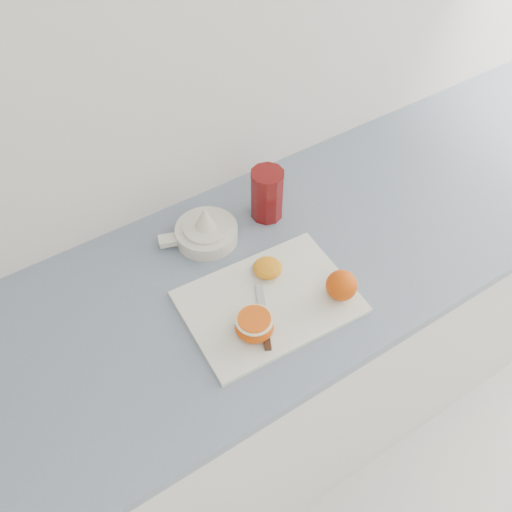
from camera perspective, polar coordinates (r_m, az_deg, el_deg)
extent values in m
cube|color=white|center=(1.21, -12.16, 20.38)|extent=(4.00, 0.04, 2.70)
cube|color=white|center=(1.72, 1.64, -10.45)|extent=(2.37, 0.60, 0.86)
cube|color=gray|center=(1.36, 2.04, -0.82)|extent=(2.43, 0.64, 0.03)
cube|color=white|center=(1.26, 1.31, -4.62)|extent=(0.38, 0.29, 0.01)
sphere|color=#D75400|center=(1.25, 8.54, -2.93)|extent=(0.07, 0.07, 0.07)
ellipsoid|color=#D75400|center=(1.19, -0.17, -7.05)|extent=(0.08, 0.08, 0.04)
cylinder|color=#FFECB4|center=(1.17, -0.17, -6.40)|extent=(0.08, 0.08, 0.00)
cylinder|color=orange|center=(1.17, -0.17, -6.32)|extent=(0.07, 0.07, 0.00)
ellipsoid|color=orange|center=(1.29, 1.16, -1.20)|extent=(0.07, 0.07, 0.03)
cylinder|color=gold|center=(1.29, 1.16, -0.95)|extent=(0.05, 0.05, 0.00)
cube|color=#421F14|center=(1.20, 1.01, -7.83)|extent=(0.05, 0.07, 0.01)
cube|color=#B7B7BC|center=(1.25, 0.52, -4.53)|extent=(0.06, 0.09, 0.00)
cylinder|color=#B7B7BC|center=(1.20, 1.01, -7.83)|extent=(0.00, 0.00, 0.01)
cylinder|color=white|center=(1.38, -4.96, 2.26)|extent=(0.15, 0.15, 0.04)
cylinder|color=white|center=(1.36, -5.02, 2.91)|extent=(0.11, 0.11, 0.01)
cone|color=white|center=(1.34, -5.11, 3.86)|extent=(0.05, 0.05, 0.06)
cube|color=white|center=(1.38, -8.70, 1.57)|extent=(0.06, 0.05, 0.02)
ellipsoid|color=orange|center=(1.36, -4.44, 2.97)|extent=(0.01, 0.01, 0.00)
ellipsoid|color=orange|center=(1.37, -5.71, 3.36)|extent=(0.01, 0.01, 0.00)
ellipsoid|color=orange|center=(1.35, -5.00, 2.63)|extent=(0.01, 0.01, 0.00)
ellipsoid|color=orange|center=(1.37, -4.31, 3.49)|extent=(0.01, 0.01, 0.00)
cylinder|color=maroon|center=(1.40, 1.11, 6.14)|extent=(0.08, 0.08, 0.13)
cylinder|color=#EC4103|center=(1.44, 1.08, 4.65)|extent=(0.07, 0.07, 0.02)
cylinder|color=maroon|center=(1.36, 1.16, 8.25)|extent=(0.08, 0.08, 0.00)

